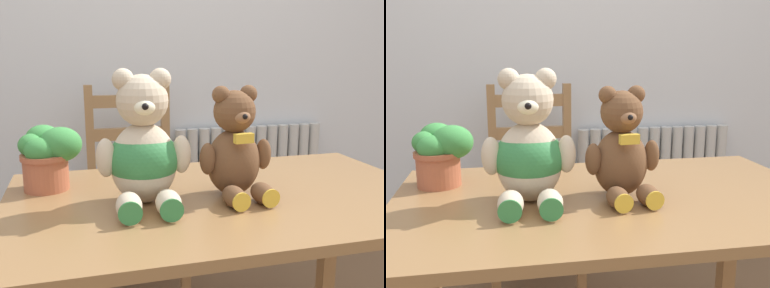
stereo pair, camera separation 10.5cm
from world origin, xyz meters
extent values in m
cube|color=silver|center=(0.00, 1.52, 1.30)|extent=(8.00, 0.04, 2.60)
cylinder|color=beige|center=(0.11, 1.45, 0.38)|extent=(0.06, 0.06, 0.76)
cylinder|color=beige|center=(0.18, 1.45, 0.38)|extent=(0.06, 0.06, 0.76)
cylinder|color=beige|center=(0.25, 1.45, 0.38)|extent=(0.06, 0.06, 0.76)
cylinder|color=beige|center=(0.32, 1.45, 0.38)|extent=(0.06, 0.06, 0.76)
cylinder|color=beige|center=(0.39, 1.45, 0.38)|extent=(0.06, 0.06, 0.76)
cylinder|color=beige|center=(0.45, 1.45, 0.38)|extent=(0.06, 0.06, 0.76)
cylinder|color=beige|center=(0.52, 1.45, 0.38)|extent=(0.06, 0.06, 0.76)
cylinder|color=beige|center=(0.59, 1.45, 0.38)|extent=(0.06, 0.06, 0.76)
cylinder|color=beige|center=(0.66, 1.45, 0.38)|extent=(0.06, 0.06, 0.76)
cylinder|color=beige|center=(0.73, 1.45, 0.38)|extent=(0.06, 0.06, 0.76)
cylinder|color=beige|center=(0.80, 1.45, 0.38)|extent=(0.06, 0.06, 0.76)
cylinder|color=beige|center=(0.87, 1.45, 0.38)|extent=(0.06, 0.06, 0.76)
cylinder|color=beige|center=(0.94, 1.45, 0.38)|extent=(0.06, 0.06, 0.76)
cube|color=beige|center=(0.52, 1.45, 0.02)|extent=(0.89, 0.10, 0.04)
cube|color=olive|center=(0.00, 0.40, 0.73)|extent=(1.32, 0.80, 0.03)
cube|color=olive|center=(-0.61, 0.75, 0.36)|extent=(0.06, 0.06, 0.71)
cube|color=olive|center=(0.61, 0.75, 0.36)|extent=(0.06, 0.06, 0.71)
cube|color=#997047|center=(-0.19, 1.12, 0.46)|extent=(0.42, 0.45, 0.03)
cube|color=#997047|center=(0.00, 0.91, 0.22)|extent=(0.04, 0.04, 0.45)
cube|color=#997047|center=(-0.37, 0.91, 0.22)|extent=(0.04, 0.04, 0.45)
cube|color=#997047|center=(0.00, 1.32, 0.51)|extent=(0.04, 0.04, 1.02)
cube|color=#997047|center=(-0.37, 1.32, 0.51)|extent=(0.04, 0.04, 1.02)
cube|color=#997047|center=(-0.19, 1.32, 0.94)|extent=(0.34, 0.03, 0.06)
cube|color=#997047|center=(-0.19, 1.32, 0.78)|extent=(0.34, 0.03, 0.06)
ellipsoid|color=beige|center=(-0.25, 0.40, 0.86)|extent=(0.20, 0.17, 0.23)
sphere|color=beige|center=(-0.25, 0.40, 1.04)|extent=(0.15, 0.15, 0.15)
sphere|color=beige|center=(-0.20, 0.40, 1.10)|extent=(0.06, 0.06, 0.06)
sphere|color=beige|center=(-0.30, 0.40, 1.10)|extent=(0.06, 0.06, 0.06)
ellipsoid|color=white|center=(-0.25, 0.34, 1.03)|extent=(0.06, 0.06, 0.05)
sphere|color=black|center=(-0.26, 0.32, 1.03)|extent=(0.02, 0.02, 0.02)
ellipsoid|color=beige|center=(-0.15, 0.37, 0.89)|extent=(0.06, 0.06, 0.11)
ellipsoid|color=beige|center=(-0.36, 0.38, 0.89)|extent=(0.06, 0.06, 0.11)
ellipsoid|color=beige|center=(-0.21, 0.27, 0.78)|extent=(0.08, 0.12, 0.07)
cylinder|color=#337F42|center=(-0.21, 0.22, 0.78)|extent=(0.06, 0.01, 0.06)
ellipsoid|color=beige|center=(-0.31, 0.28, 0.78)|extent=(0.08, 0.12, 0.07)
cylinder|color=#337F42|center=(-0.31, 0.22, 0.78)|extent=(0.06, 0.01, 0.06)
ellipsoid|color=#337F42|center=(-0.25, 0.40, 0.87)|extent=(0.22, 0.19, 0.17)
ellipsoid|color=brown|center=(0.02, 0.40, 0.85)|extent=(0.18, 0.15, 0.20)
sphere|color=brown|center=(0.02, 0.40, 1.00)|extent=(0.13, 0.13, 0.13)
sphere|color=brown|center=(0.07, 0.40, 1.05)|extent=(0.05, 0.05, 0.05)
sphere|color=brown|center=(-0.02, 0.39, 1.05)|extent=(0.05, 0.05, 0.05)
ellipsoid|color=#8C5F3F|center=(0.03, 0.35, 0.99)|extent=(0.06, 0.05, 0.04)
sphere|color=black|center=(0.03, 0.33, 0.99)|extent=(0.02, 0.02, 0.02)
ellipsoid|color=brown|center=(0.12, 0.39, 0.87)|extent=(0.05, 0.05, 0.10)
ellipsoid|color=brown|center=(-0.07, 0.37, 0.87)|extent=(0.05, 0.05, 0.10)
ellipsoid|color=brown|center=(0.08, 0.30, 0.77)|extent=(0.07, 0.11, 0.06)
cylinder|color=gold|center=(0.08, 0.25, 0.77)|extent=(0.05, 0.01, 0.05)
ellipsoid|color=brown|center=(-0.01, 0.29, 0.77)|extent=(0.07, 0.11, 0.06)
cylinder|color=gold|center=(-0.01, 0.24, 0.77)|extent=(0.05, 0.01, 0.05)
cube|color=gold|center=(0.03, 0.33, 0.93)|extent=(0.06, 0.02, 0.03)
cylinder|color=#B25B3D|center=(-0.53, 0.60, 0.80)|extent=(0.14, 0.14, 0.12)
cylinder|color=#B25B3D|center=(-0.53, 0.60, 0.85)|extent=(0.15, 0.15, 0.02)
ellipsoid|color=#3D8E42|center=(-0.48, 0.59, 0.89)|extent=(0.13, 0.11, 0.11)
ellipsoid|color=#3D8E42|center=(-0.54, 0.64, 0.90)|extent=(0.11, 0.09, 0.09)
ellipsoid|color=#3D8E42|center=(-0.57, 0.61, 0.89)|extent=(0.08, 0.08, 0.07)
ellipsoid|color=#3D8E42|center=(-0.54, 0.57, 0.88)|extent=(0.10, 0.08, 0.08)
camera|label=1|loc=(-0.43, -0.79, 1.17)|focal=40.00mm
camera|label=2|loc=(-0.32, -0.81, 1.17)|focal=40.00mm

